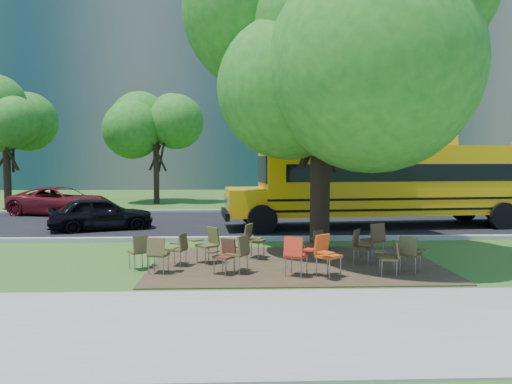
{
  "coord_description": "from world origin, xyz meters",
  "views": [
    {
      "loc": [
        -0.43,
        -12.62,
        2.65
      ],
      "look_at": [
        0.2,
        3.46,
        1.52
      ],
      "focal_mm": 35.0,
      "sensor_mm": 36.0,
      "label": 1
    }
  ],
  "objects_px": {
    "chair_0": "(140,248)",
    "chair_9": "(208,242)",
    "chair_12": "(361,244)",
    "chair_13": "(375,237)",
    "chair_1": "(159,251)",
    "chair_6": "(390,255)",
    "chair_10": "(253,238)",
    "chair_7": "(411,251)",
    "chair_8": "(179,246)",
    "black_car": "(101,214)",
    "main_tree": "(321,58)",
    "chair_5": "(326,252)",
    "chair_4": "(297,252)",
    "chair_3": "(224,253)",
    "school_bus": "(407,180)",
    "bg_car_red": "(61,201)",
    "chair_2": "(240,250)",
    "chair_11": "(316,242)"
  },
  "relations": [
    {
      "from": "chair_8",
      "to": "chair_12",
      "type": "relative_size",
      "value": 0.91
    },
    {
      "from": "chair_6",
      "to": "chair_8",
      "type": "distance_m",
      "value": 4.92
    },
    {
      "from": "chair_7",
      "to": "chair_13",
      "type": "height_order",
      "value": "chair_13"
    },
    {
      "from": "chair_11",
      "to": "chair_0",
      "type": "bearing_deg",
      "value": 150.59
    },
    {
      "from": "chair_5",
      "to": "chair_0",
      "type": "bearing_deg",
      "value": -52.35
    },
    {
      "from": "chair_11",
      "to": "bg_car_red",
      "type": "distance_m",
      "value": 14.38
    },
    {
      "from": "chair_8",
      "to": "chair_13",
      "type": "distance_m",
      "value": 4.98
    },
    {
      "from": "chair_6",
      "to": "chair_10",
      "type": "bearing_deg",
      "value": 62.76
    },
    {
      "from": "chair_2",
      "to": "chair_9",
      "type": "distance_m",
      "value": 1.35
    },
    {
      "from": "school_bus",
      "to": "chair_11",
      "type": "relative_size",
      "value": 15.67
    },
    {
      "from": "main_tree",
      "to": "chair_5",
      "type": "xyz_separation_m",
      "value": [
        -0.41,
        -3.3,
        -4.82
      ]
    },
    {
      "from": "chair_6",
      "to": "chair_13",
      "type": "bearing_deg",
      "value": 2.37
    },
    {
      "from": "chair_1",
      "to": "chair_10",
      "type": "height_order",
      "value": "chair_10"
    },
    {
      "from": "chair_7",
      "to": "chair_0",
      "type": "bearing_deg",
      "value": -149.75
    },
    {
      "from": "chair_9",
      "to": "chair_0",
      "type": "bearing_deg",
      "value": 69.79
    },
    {
      "from": "chair_12",
      "to": "black_car",
      "type": "height_order",
      "value": "black_car"
    },
    {
      "from": "chair_12",
      "to": "chair_13",
      "type": "xyz_separation_m",
      "value": [
        0.56,
        0.75,
        0.05
      ]
    },
    {
      "from": "chair_13",
      "to": "black_car",
      "type": "xyz_separation_m",
      "value": [
        -8.43,
        5.46,
        0.02
      ]
    },
    {
      "from": "chair_2",
      "to": "chair_7",
      "type": "distance_m",
      "value": 3.86
    },
    {
      "from": "chair_3",
      "to": "chair_12",
      "type": "height_order",
      "value": "chair_12"
    },
    {
      "from": "chair_3",
      "to": "chair_8",
      "type": "xyz_separation_m",
      "value": [
        -1.11,
        0.88,
        -0.0
      ]
    },
    {
      "from": "chair_2",
      "to": "chair_9",
      "type": "height_order",
      "value": "chair_9"
    },
    {
      "from": "chair_3",
      "to": "chair_12",
      "type": "xyz_separation_m",
      "value": [
        3.28,
        0.77,
        0.04
      ]
    },
    {
      "from": "chair_6",
      "to": "bg_car_red",
      "type": "height_order",
      "value": "bg_car_red"
    },
    {
      "from": "chair_4",
      "to": "bg_car_red",
      "type": "relative_size",
      "value": 0.2
    },
    {
      "from": "main_tree",
      "to": "chair_3",
      "type": "relative_size",
      "value": 10.98
    },
    {
      "from": "chair_10",
      "to": "chair_4",
      "type": "bearing_deg",
      "value": 49.32
    },
    {
      "from": "chair_7",
      "to": "black_car",
      "type": "relative_size",
      "value": 0.24
    },
    {
      "from": "chair_4",
      "to": "chair_11",
      "type": "xyz_separation_m",
      "value": [
        0.7,
        1.73,
        -0.07
      ]
    },
    {
      "from": "chair_4",
      "to": "chair_8",
      "type": "height_order",
      "value": "chair_4"
    },
    {
      "from": "chair_6",
      "to": "chair_11",
      "type": "bearing_deg",
      "value": 45.92
    },
    {
      "from": "chair_1",
      "to": "chair_11",
      "type": "relative_size",
      "value": 1.06
    },
    {
      "from": "chair_1",
      "to": "chair_13",
      "type": "relative_size",
      "value": 0.9
    },
    {
      "from": "chair_5",
      "to": "chair_7",
      "type": "height_order",
      "value": "chair_5"
    },
    {
      "from": "chair_11",
      "to": "school_bus",
      "type": "bearing_deg",
      "value": 14.06
    },
    {
      "from": "chair_7",
      "to": "bg_car_red",
      "type": "xyz_separation_m",
      "value": [
        -11.87,
        11.92,
        0.1
      ]
    },
    {
      "from": "chair_4",
      "to": "chair_9",
      "type": "distance_m",
      "value": 2.5
    },
    {
      "from": "chair_6",
      "to": "chair_7",
      "type": "distance_m",
      "value": 0.57
    },
    {
      "from": "school_bus",
      "to": "main_tree",
      "type": "bearing_deg",
      "value": -136.76
    },
    {
      "from": "chair_5",
      "to": "chair_8",
      "type": "bearing_deg",
      "value": -59.82
    },
    {
      "from": "black_car",
      "to": "chair_5",
      "type": "bearing_deg",
      "value": -156.58
    },
    {
      "from": "chair_0",
      "to": "chair_9",
      "type": "distance_m",
      "value": 1.66
    },
    {
      "from": "chair_3",
      "to": "school_bus",
      "type": "bearing_deg",
      "value": -95.59
    },
    {
      "from": "bg_car_red",
      "to": "chair_8",
      "type": "bearing_deg",
      "value": -133.41
    },
    {
      "from": "chair_1",
      "to": "chair_2",
      "type": "xyz_separation_m",
      "value": [
        1.81,
        -0.03,
        0.02
      ]
    },
    {
      "from": "bg_car_red",
      "to": "chair_13",
      "type": "bearing_deg",
      "value": -116.22
    },
    {
      "from": "chair_8",
      "to": "chair_10",
      "type": "distance_m",
      "value": 1.99
    },
    {
      "from": "chair_12",
      "to": "chair_13",
      "type": "height_order",
      "value": "chair_13"
    },
    {
      "from": "chair_9",
      "to": "chair_13",
      "type": "height_order",
      "value": "chair_13"
    },
    {
      "from": "main_tree",
      "to": "chair_3",
      "type": "height_order",
      "value": "main_tree"
    }
  ]
}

